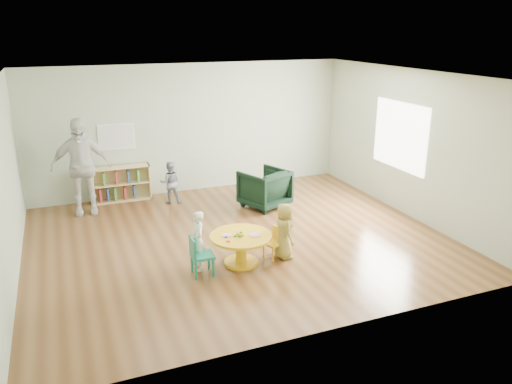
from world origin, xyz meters
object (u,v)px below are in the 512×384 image
kid_chair_left (199,255)px  adult_caretaker (81,167)px  toddler (170,182)px  armchair (265,188)px  activity_table (241,244)px  child_right (284,231)px  kid_chair_right (275,241)px  bookshelf (121,184)px  child_left (198,241)px

kid_chair_left → adult_caretaker: size_ratio=0.32×
kid_chair_left → toddler: 3.33m
armchair → activity_table: bearing=37.5°
child_right → adult_caretaker: adult_caretaker is taller
armchair → kid_chair_left: bearing=27.5°
child_right → toddler: (-1.10, 3.25, -0.01)m
kid_chair_right → bookshelf: 4.20m
child_right → toddler: bearing=18.0°
bookshelf → adult_caretaker: bearing=-146.6°
activity_table → bookshelf: bearing=109.6°
kid_chair_right → activity_table: bearing=72.8°
kid_chair_left → bookshelf: bearing=-168.9°
adult_caretaker → bookshelf: bearing=36.0°
kid_chair_left → bookshelf: 3.93m
armchair → kid_chair_right: bearing=49.4°
kid_chair_right → armchair: armchair is taller
toddler → adult_caretaker: adult_caretaker is taller
kid_chair_left → armchair: 3.14m
toddler → bookshelf: bearing=-19.3°
kid_chair_right → toddler: (-0.98, 3.17, 0.18)m
kid_chair_left → child_left: bearing=170.5°
kid_chair_left → child_left: child_left is taller
bookshelf → armchair: 3.07m
kid_chair_right → bookshelf: bearing=7.4°
activity_table → armchair: armchair is taller
kid_chair_right → armchair: 2.37m
kid_chair_right → child_right: (0.12, -0.08, 0.19)m
child_right → adult_caretaker: size_ratio=0.48×
armchair → child_left: child_left is taller
kid_chair_right → kid_chair_left: bearing=76.5°
kid_chair_right → child_left: child_left is taller
child_left → child_right: size_ratio=1.01×
kid_chair_left → kid_chair_right: 1.30m
kid_chair_left → kid_chair_right: size_ratio=1.23×
activity_table → child_right: 0.72m
bookshelf → child_left: 3.75m
bookshelf → adult_caretaker: adult_caretaker is taller
child_left → child_right: 1.38m
kid_chair_right → child_left: bearing=68.1°
child_left → child_right: child_left is taller
child_right → adult_caretaker: (-2.81, 3.30, 0.49)m
kid_chair_right → adult_caretaker: 4.26m
bookshelf → armchair: bearing=-29.2°
toddler → armchair: bearing=163.4°
activity_table → armchair: (1.34, 2.27, 0.06)m
activity_table → kid_chair_right: (0.58, 0.03, -0.07)m
child_left → toddler: 3.14m
toddler → adult_caretaker: size_ratio=0.47×
bookshelf → armchair: armchair is taller
child_right → adult_caretaker: bearing=39.7°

